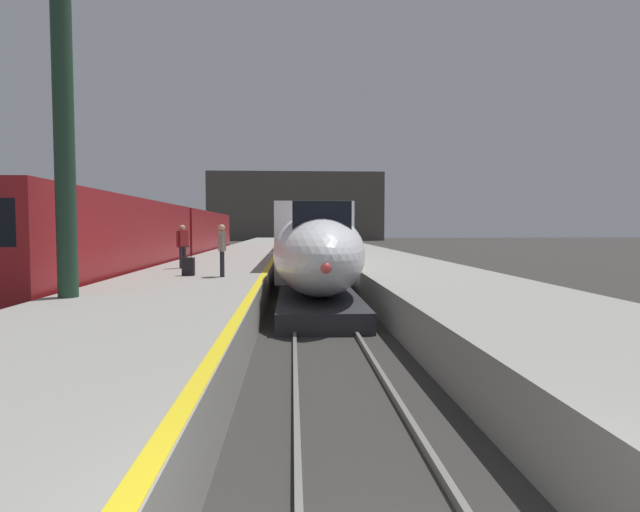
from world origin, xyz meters
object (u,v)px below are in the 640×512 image
highspeed_train_main (302,236)px  rolling_suitcase (188,266)px  regional_train_adjacent (165,236)px  passenger_mid_platform (183,243)px  passenger_near_edge (222,246)px  station_column_mid (61,36)px

highspeed_train_main → rolling_suitcase: highspeed_train_main is taller
highspeed_train_main → regional_train_adjacent: (-8.10, -10.22, 0.18)m
rolling_suitcase → passenger_mid_platform: bearing=105.0°
passenger_near_edge → rolling_suitcase: bearing=159.3°
regional_train_adjacent → passenger_near_edge: bearing=-69.3°
passenger_mid_platform → rolling_suitcase: bearing=-75.0°
highspeed_train_main → station_column_mid: 29.29m
regional_train_adjacent → station_column_mid: bearing=-83.0°
station_column_mid → passenger_mid_platform: station_column_mid is taller
regional_train_adjacent → rolling_suitcase: 13.48m
rolling_suitcase → passenger_near_edge: bearing=-20.7°
station_column_mid → passenger_near_edge: station_column_mid is taller
passenger_near_edge → rolling_suitcase: size_ratio=1.72×
highspeed_train_main → station_column_mid: bearing=-101.8°
regional_train_adjacent → rolling_suitcase: size_ratio=37.27×
passenger_mid_platform → passenger_near_edge: bearing=-60.7°
highspeed_train_main → station_column_mid: size_ratio=5.91×
highspeed_train_main → passenger_near_edge: 23.75m
regional_train_adjacent → rolling_suitcase: regional_train_adjacent is taller
regional_train_adjacent → passenger_mid_platform: 10.23m
station_column_mid → rolling_suitcase: bearing=72.0°
highspeed_train_main → passenger_near_edge: highspeed_train_main is taller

